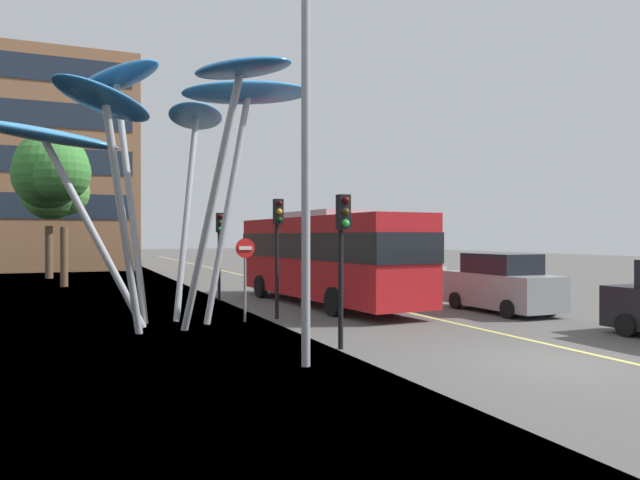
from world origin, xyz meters
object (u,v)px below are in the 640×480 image
object	(u,v)px
leaf_sculpture	(159,114)
car_parked_far	(404,273)
traffic_light_kerb_far	(278,232)
traffic_light_kerb_near	(343,237)
no_entry_sign	(245,266)
street_lamp	(324,102)
car_parked_mid	(501,284)
red_bus	(323,254)
traffic_light_island_mid	(220,237)

from	to	relation	value
leaf_sculpture	car_parked_far	xyz separation A→B (m)	(11.80, 6.10, -5.21)
traffic_light_kerb_far	traffic_light_kerb_near	bearing A→B (deg)	-92.51
traffic_light_kerb_far	no_entry_sign	xyz separation A→B (m)	(-1.10, -0.14, -1.04)
street_lamp	car_parked_mid	bearing A→B (deg)	30.97
car_parked_far	red_bus	bearing A→B (deg)	-151.76
no_entry_sign	street_lamp	bearing A→B (deg)	-91.36
traffic_light_island_mid	car_parked_mid	distance (m)	11.09
traffic_light_kerb_near	car_parked_mid	distance (m)	9.08
traffic_light_kerb_near	traffic_light_kerb_far	bearing A→B (deg)	87.49
no_entry_sign	traffic_light_island_mid	bearing A→B (deg)	84.02
traffic_light_island_mid	no_entry_sign	xyz separation A→B (m)	(-0.65, -6.20, -0.89)
traffic_light_kerb_far	traffic_light_island_mid	bearing A→B (deg)	94.26
car_parked_far	no_entry_sign	distance (m)	11.12
traffic_light_kerb_near	no_entry_sign	bearing A→B (deg)	99.42
traffic_light_island_mid	no_entry_sign	size ratio (longest dim) A/B	1.40
red_bus	leaf_sculpture	bearing A→B (deg)	-153.38
leaf_sculpture	traffic_light_kerb_far	world-z (taller)	leaf_sculpture
red_bus	car_parked_mid	xyz separation A→B (m)	(4.80, -4.44, -1.00)
traffic_light_island_mid	street_lamp	world-z (taller)	street_lamp
traffic_light_kerb_near	street_lamp	bearing A→B (deg)	-128.27
leaf_sculpture	traffic_light_kerb_near	bearing A→B (deg)	-56.93
car_parked_mid	traffic_light_kerb_near	bearing A→B (deg)	-152.78
traffic_light_island_mid	leaf_sculpture	bearing A→B (deg)	-117.36
red_bus	car_parked_far	world-z (taller)	red_bus
car_parked_mid	car_parked_far	distance (m)	7.27
traffic_light_kerb_far	car_parked_mid	distance (m)	8.01
leaf_sculpture	traffic_light_island_mid	xyz separation A→B (m)	(3.20, 6.18, -3.57)
car_parked_far	car_parked_mid	bearing A→B (deg)	-93.52
red_bus	no_entry_sign	world-z (taller)	red_bus
red_bus	car_parked_mid	bearing A→B (deg)	-42.77
car_parked_far	no_entry_sign	xyz separation A→B (m)	(-9.25, -6.13, 0.76)
leaf_sculpture	street_lamp	world-z (taller)	street_lamp
red_bus	leaf_sculpture	distance (m)	8.45
street_lamp	traffic_light_kerb_near	bearing A→B (deg)	51.73
traffic_light_kerb_near	traffic_light_kerb_far	xyz separation A→B (m)	(0.23, 5.36, 0.15)
leaf_sculpture	traffic_light_kerb_near	distance (m)	7.20
traffic_light_kerb_far	car_parked_mid	size ratio (longest dim) A/B	0.84
street_lamp	no_entry_sign	distance (m)	7.46
street_lamp	leaf_sculpture	bearing A→B (deg)	110.11
traffic_light_kerb_near	no_entry_sign	distance (m)	5.37
car_parked_far	street_lamp	distance (m)	16.36
traffic_light_kerb_near	leaf_sculpture	bearing A→B (deg)	123.07
red_bus	car_parked_far	xyz separation A→B (m)	(5.25, 2.82, -1.01)
leaf_sculpture	no_entry_sign	bearing A→B (deg)	-0.53
traffic_light_island_mid	street_lamp	xyz separation A→B (m)	(-0.80, -12.72, 2.75)
no_entry_sign	car_parked_far	bearing A→B (deg)	33.51
leaf_sculpture	traffic_light_kerb_far	distance (m)	5.00
red_bus	traffic_light_kerb_near	xyz separation A→B (m)	(-3.14, -8.53, 0.64)
traffic_light_kerb_far	leaf_sculpture	bearing A→B (deg)	-178.12
leaf_sculpture	traffic_light_island_mid	size ratio (longest dim) A/B	2.78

